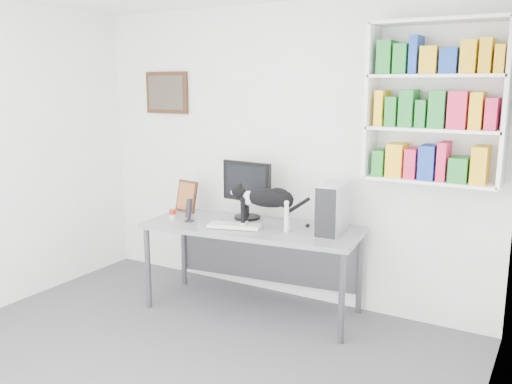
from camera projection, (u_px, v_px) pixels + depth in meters
room at (129, 190)px, 3.33m from camera, size 4.01×4.01×2.70m
bookshelf at (435, 103)px, 4.10m from camera, size 1.03×0.28×1.24m
wall_art at (167, 93)px, 5.53m from camera, size 0.52×0.04×0.42m
desk at (252, 268)px, 4.78m from camera, size 1.95×0.96×0.78m
monitor at (247, 190)px, 4.90m from camera, size 0.52×0.28×0.54m
keyboard at (235, 226)px, 4.63m from camera, size 0.48×0.29×0.03m
pc_tower at (333, 208)px, 4.44m from camera, size 0.22×0.43×0.41m
speaker at (189, 210)px, 4.82m from camera, size 0.11×0.11×0.21m
leaning_print at (187, 196)px, 5.20m from camera, size 0.26×0.14×0.31m
soup_can at (173, 214)px, 4.91m from camera, size 0.07×0.07×0.09m
cat at (267, 209)px, 4.52m from camera, size 0.63×0.32×0.37m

